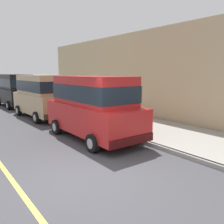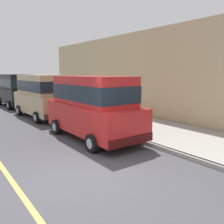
{
  "view_description": "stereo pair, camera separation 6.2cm",
  "coord_description": "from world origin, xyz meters",
  "px_view_note": "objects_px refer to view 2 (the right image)",
  "views": [
    {
      "loc": [
        -2.91,
        -5.04,
        2.66
      ],
      "look_at": [
        3.55,
        3.48,
        0.85
      ],
      "focal_mm": 37.45,
      "sensor_mm": 36.0,
      "label": 1
    },
    {
      "loc": [
        -2.86,
        -5.07,
        2.66
      ],
      "look_at": [
        3.55,
        3.48,
        0.85
      ],
      "focal_mm": 37.45,
      "sensor_mm": 36.0,
      "label": 2
    }
  ],
  "objects_px": {
    "car_red_van": "(93,104)",
    "car_grey_hatchback": "(2,90)",
    "fire_hydrant": "(138,126)",
    "car_black_van": "(16,89)",
    "dog_grey": "(133,113)",
    "car_tan_van": "(42,94)"
  },
  "relations": [
    {
      "from": "car_tan_van",
      "to": "car_grey_hatchback",
      "type": "xyz_separation_m",
      "value": [
        0.09,
        11.02,
        -0.42
      ]
    },
    {
      "from": "car_red_van",
      "to": "car_tan_van",
      "type": "distance_m",
      "value": 5.62
    },
    {
      "from": "car_black_van",
      "to": "car_tan_van",
      "type": "bearing_deg",
      "value": -90.16
    },
    {
      "from": "car_red_van",
      "to": "car_black_van",
      "type": "height_order",
      "value": "same"
    },
    {
      "from": "car_black_van",
      "to": "dog_grey",
      "type": "xyz_separation_m",
      "value": [
        3.66,
        -9.74,
        -0.97
      ]
    },
    {
      "from": "car_red_van",
      "to": "fire_hydrant",
      "type": "bearing_deg",
      "value": -33.11
    },
    {
      "from": "car_red_van",
      "to": "fire_hydrant",
      "type": "height_order",
      "value": "car_red_van"
    },
    {
      "from": "car_black_van",
      "to": "car_grey_hatchback",
      "type": "distance_m",
      "value": 5.3
    },
    {
      "from": "car_black_van",
      "to": "dog_grey",
      "type": "distance_m",
      "value": 10.44
    },
    {
      "from": "car_black_van",
      "to": "car_grey_hatchback",
      "type": "height_order",
      "value": "car_black_van"
    },
    {
      "from": "car_tan_van",
      "to": "car_black_van",
      "type": "relative_size",
      "value": 1.0
    },
    {
      "from": "car_tan_van",
      "to": "dog_grey",
      "type": "distance_m",
      "value": 5.52
    },
    {
      "from": "car_grey_hatchback",
      "to": "dog_grey",
      "type": "relative_size",
      "value": 5.54
    },
    {
      "from": "car_grey_hatchback",
      "to": "fire_hydrant",
      "type": "bearing_deg",
      "value": -85.3
    },
    {
      "from": "car_red_van",
      "to": "fire_hydrant",
      "type": "xyz_separation_m",
      "value": [
        1.55,
        -1.01,
        -0.92
      ]
    },
    {
      "from": "car_grey_hatchback",
      "to": "dog_grey",
      "type": "height_order",
      "value": "car_grey_hatchback"
    },
    {
      "from": "dog_grey",
      "to": "fire_hydrant",
      "type": "height_order",
      "value": "fire_hydrant"
    },
    {
      "from": "car_red_van",
      "to": "car_grey_hatchback",
      "type": "bearing_deg",
      "value": 89.65
    },
    {
      "from": "car_red_van",
      "to": "car_black_van",
      "type": "distance_m",
      "value": 11.36
    },
    {
      "from": "car_tan_van",
      "to": "car_grey_hatchback",
      "type": "distance_m",
      "value": 11.03
    },
    {
      "from": "car_black_van",
      "to": "fire_hydrant",
      "type": "relative_size",
      "value": 6.8
    },
    {
      "from": "car_black_van",
      "to": "fire_hydrant",
      "type": "distance_m",
      "value": 12.5
    }
  ]
}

